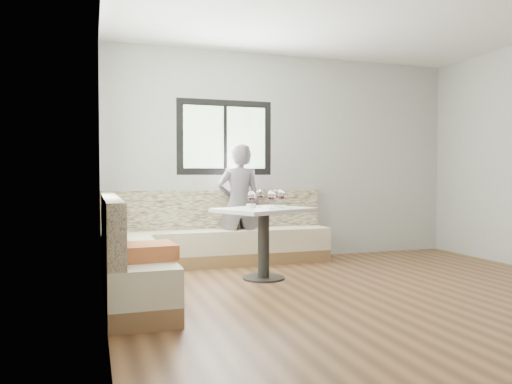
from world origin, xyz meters
TOP-DOWN VIEW (x-y plane):
  - room at (-0.08, 0.08)m, footprint 5.01×5.01m
  - banquette at (-1.59, 1.62)m, footprint 2.90×2.80m
  - table at (-0.80, 1.21)m, footprint 1.18×1.07m
  - person at (-0.79, 2.19)m, footprint 0.61×0.44m
  - olive_ramekin at (-0.92, 1.29)m, footprint 0.11×0.11m
  - wine_glass_a at (-1.02, 0.95)m, footprint 0.09×0.09m
  - wine_glass_b at (-0.78, 1.00)m, footprint 0.09×0.09m
  - wine_glass_c at (-0.60, 1.19)m, footprint 0.09×0.09m
  - wine_glass_d at (-0.81, 1.33)m, footprint 0.09×0.09m
  - wine_glass_e at (-0.57, 1.43)m, footprint 0.09×0.09m

SIDE VIEW (x-z plane):
  - banquette at x=-1.59m, z-range -0.14..0.81m
  - table at x=-0.80m, z-range 0.20..0.98m
  - person at x=-0.79m, z-range 0.00..1.55m
  - olive_ramekin at x=-0.92m, z-range 0.79..0.83m
  - wine_glass_a at x=-1.02m, z-range 0.83..1.03m
  - wine_glass_b at x=-0.78m, z-range 0.83..1.03m
  - wine_glass_c at x=-0.60m, z-range 0.83..1.03m
  - wine_glass_d at x=-0.81m, z-range 0.83..1.03m
  - wine_glass_e at x=-0.57m, z-range 0.83..1.03m
  - room at x=-0.08m, z-range 0.01..2.82m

